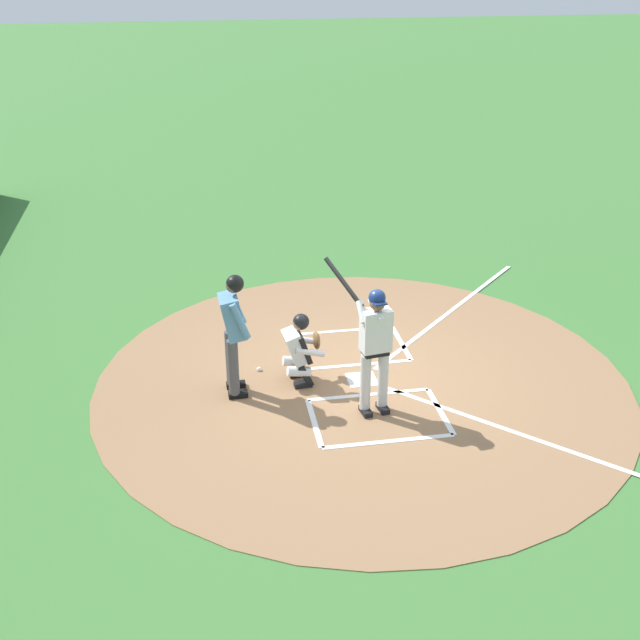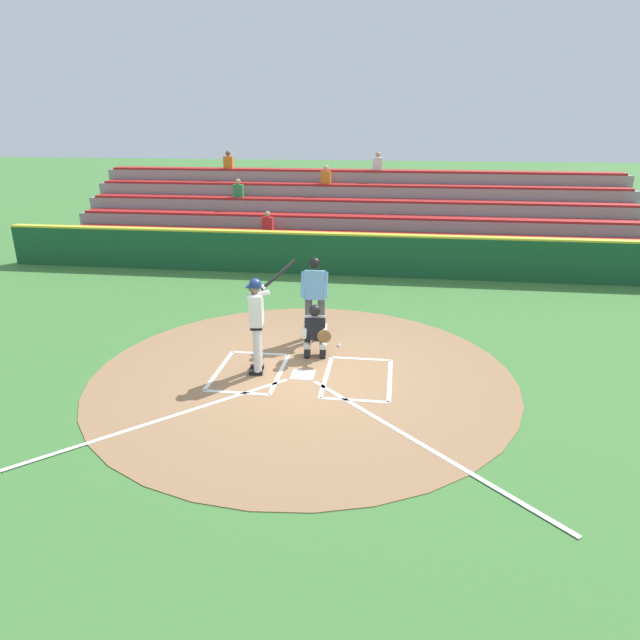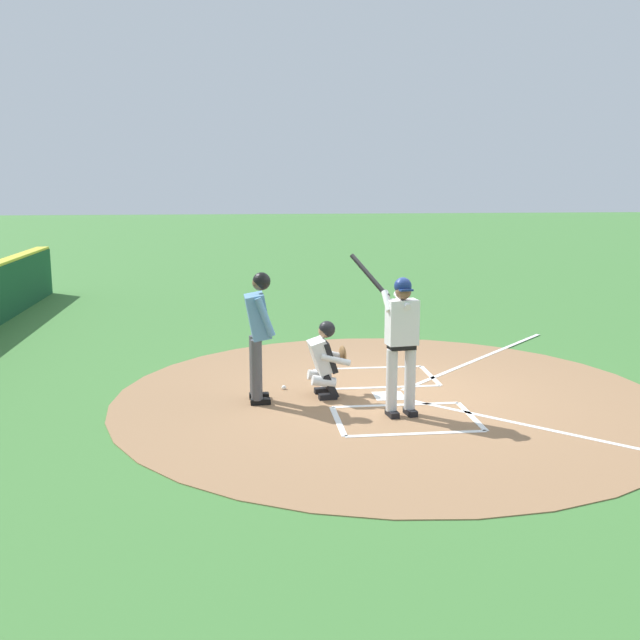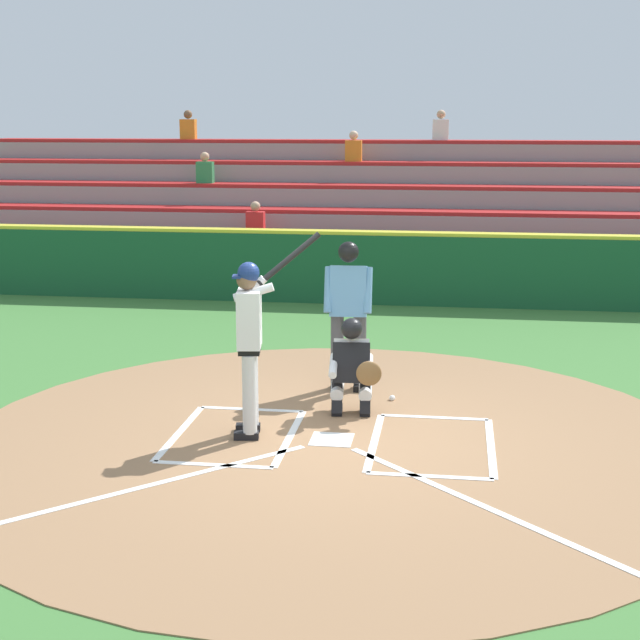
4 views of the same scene
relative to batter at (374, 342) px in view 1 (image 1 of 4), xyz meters
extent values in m
plane|color=#427A38|center=(-0.86, 0.04, -1.10)|extent=(120.00, 120.00, 0.00)
cylinder|color=#99704C|center=(-0.86, 0.04, -1.09)|extent=(8.00, 8.00, 0.01)
cube|color=white|center=(-0.86, 0.04, -1.08)|extent=(0.44, 0.44, 0.01)
cube|color=white|center=(-1.91, -0.86, -1.08)|extent=(1.20, 0.08, 0.01)
cube|color=white|center=(-1.91, 0.94, -1.08)|extent=(1.20, 0.08, 0.01)
cube|color=white|center=(-1.31, 0.04, -1.08)|extent=(0.08, 1.80, 0.01)
cube|color=white|center=(-2.51, 0.04, -1.08)|extent=(0.08, 1.80, 0.01)
cube|color=white|center=(0.19, -0.86, -1.08)|extent=(1.20, 0.08, 0.01)
cube|color=white|center=(0.19, 0.94, -1.08)|extent=(1.20, 0.08, 0.01)
cube|color=white|center=(-0.41, 0.04, -1.08)|extent=(0.08, 1.80, 0.01)
cube|color=white|center=(0.79, 0.04, -1.08)|extent=(0.08, 1.80, 0.01)
cube|color=white|center=(1.24, 2.14, -1.08)|extent=(3.73, 3.73, 0.01)
cube|color=white|center=(-2.96, 2.14, -1.08)|extent=(3.73, 3.73, 0.01)
cylinder|color=silver|center=(-0.01, 0.14, -0.60)|extent=(0.15, 0.15, 0.84)
cube|color=black|center=(0.03, 0.15, -1.05)|extent=(0.27, 0.16, 0.09)
cylinder|color=silver|center=(0.03, -0.12, -0.60)|extent=(0.15, 0.15, 0.84)
cube|color=black|center=(0.07, -0.11, -1.05)|extent=(0.27, 0.16, 0.09)
cube|color=black|center=(0.01, 0.01, -0.13)|extent=(0.27, 0.37, 0.10)
cube|color=white|center=(0.01, 0.01, 0.18)|extent=(0.30, 0.43, 0.60)
sphere|color=brown|center=(0.03, 0.02, 0.59)|extent=(0.21, 0.21, 0.21)
sphere|color=navy|center=(0.01, 0.01, 0.66)|extent=(0.23, 0.23, 0.23)
cube|color=navy|center=(0.12, 0.03, 0.63)|extent=(0.13, 0.18, 0.02)
cylinder|color=white|center=(-0.04, 0.02, 0.46)|extent=(0.44, 0.15, 0.21)
cylinder|color=white|center=(-0.01, -0.19, 0.46)|extent=(0.28, 0.13, 0.29)
cylinder|color=black|center=(-0.35, -0.37, 0.76)|extent=(0.64, 0.45, 0.53)
cylinder|color=black|center=(-0.07, -0.18, 0.52)|extent=(0.10, 0.11, 0.08)
cube|color=black|center=(-1.13, -0.90, -1.05)|extent=(0.14, 0.27, 0.09)
cube|color=black|center=(-1.13, -0.86, -0.90)|extent=(0.14, 0.25, 0.37)
cylinder|color=silver|center=(-1.12, -0.96, -0.82)|extent=(0.18, 0.37, 0.21)
cube|color=black|center=(-0.81, -0.87, -1.05)|extent=(0.14, 0.27, 0.09)
cube|color=black|center=(-0.81, -0.83, -0.90)|extent=(0.14, 0.25, 0.37)
cylinder|color=silver|center=(-0.80, -0.93, -0.82)|extent=(0.18, 0.37, 0.21)
cube|color=silver|center=(-0.96, -0.95, -0.48)|extent=(0.43, 0.39, 0.52)
cube|color=black|center=(-0.97, -0.84, -0.48)|extent=(0.44, 0.25, 0.46)
sphere|color=#9E7051|center=(-0.97, -0.88, -0.11)|extent=(0.21, 0.21, 0.21)
sphere|color=black|center=(-0.97, -0.86, -0.09)|extent=(0.24, 0.24, 0.24)
cylinder|color=silver|center=(-1.17, -0.80, -0.50)|extent=(0.13, 0.45, 0.20)
cylinder|color=silver|center=(-0.78, -0.76, -0.50)|extent=(0.13, 0.45, 0.20)
ellipsoid|color=brown|center=(-1.19, -0.60, -0.53)|extent=(0.29, 0.12, 0.28)
cylinder|color=#4C4C51|center=(-0.96, -1.90, -0.59)|extent=(0.16, 0.16, 0.86)
cube|color=black|center=(-0.96, -1.85, -1.05)|extent=(0.14, 0.29, 0.09)
cylinder|color=#4C4C51|center=(-0.68, -1.89, -0.59)|extent=(0.16, 0.16, 0.86)
cube|color=black|center=(-0.68, -1.84, -1.05)|extent=(0.14, 0.29, 0.09)
cube|color=#5B8EB7|center=(-0.82, -1.85, 0.15)|extent=(0.45, 0.38, 0.66)
sphere|color=brown|center=(-0.82, -1.81, 0.62)|extent=(0.22, 0.22, 0.22)
sphere|color=black|center=(-0.82, -1.79, 0.64)|extent=(0.25, 0.25, 0.25)
cylinder|color=#5B8EB7|center=(-1.06, -1.78, 0.18)|extent=(0.11, 0.29, 0.56)
cylinder|color=#5B8EB7|center=(-0.58, -1.76, 0.18)|extent=(0.11, 0.29, 0.56)
sphere|color=white|center=(-1.40, -1.46, -1.06)|extent=(0.07, 0.07, 0.07)
camera|label=1|loc=(9.09, -2.30, 4.88)|focal=43.79mm
camera|label=2|loc=(-2.51, 9.64, 3.51)|focal=31.52mm
camera|label=3|loc=(9.30, -2.15, 2.01)|focal=41.26mm
camera|label=4|loc=(-2.09, 9.47, 2.26)|focal=53.50mm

